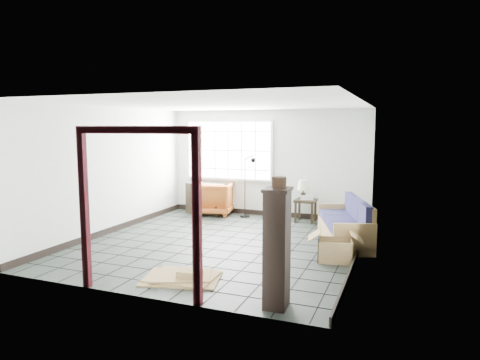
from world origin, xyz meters
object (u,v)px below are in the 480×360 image
at_px(tall_shelf, 277,247).
at_px(side_table, 306,203).
at_px(armchair, 215,197).
at_px(futon_sofa, 347,226).

bearing_deg(tall_shelf, side_table, 94.74).
bearing_deg(side_table, armchair, 180.00).
bearing_deg(tall_shelf, futon_sofa, 79.11).
relative_size(armchair, tall_shelf, 0.61).
bearing_deg(armchair, side_table, 169.64).
bearing_deg(armchair, tall_shelf, 111.86).
xyz_separation_m(armchair, tall_shelf, (3.02, -4.80, 0.30)).
distance_m(futon_sofa, side_table, 1.87).
xyz_separation_m(side_table, tall_shelf, (0.72, -4.80, 0.31)).
xyz_separation_m(futon_sofa, tall_shelf, (-0.42, -3.32, 0.44)).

